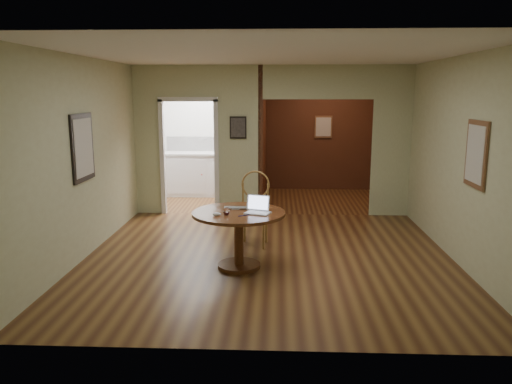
{
  "coord_description": "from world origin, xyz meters",
  "views": [
    {
      "loc": [
        0.12,
        -6.51,
        2.22
      ],
      "look_at": [
        -0.16,
        -0.2,
        0.96
      ],
      "focal_mm": 35.0,
      "sensor_mm": 36.0,
      "label": 1
    }
  ],
  "objects_px": {
    "closed_laptop": "(236,209)",
    "open_laptop": "(258,208)",
    "chair": "(254,204)",
    "dining_table": "(239,226)"
  },
  "relations": [
    {
      "from": "open_laptop",
      "to": "closed_laptop",
      "type": "relative_size",
      "value": 1.15
    },
    {
      "from": "closed_laptop",
      "to": "chair",
      "type": "bearing_deg",
      "value": 74.41
    },
    {
      "from": "closed_laptop",
      "to": "open_laptop",
      "type": "bearing_deg",
      "value": -28.64
    },
    {
      "from": "open_laptop",
      "to": "closed_laptop",
      "type": "bearing_deg",
      "value": 172.85
    },
    {
      "from": "dining_table",
      "to": "open_laptop",
      "type": "distance_m",
      "value": 0.35
    },
    {
      "from": "open_laptop",
      "to": "closed_laptop",
      "type": "height_order",
      "value": "open_laptop"
    },
    {
      "from": "dining_table",
      "to": "closed_laptop",
      "type": "bearing_deg",
      "value": 111.95
    },
    {
      "from": "dining_table",
      "to": "chair",
      "type": "xyz_separation_m",
      "value": [
        0.15,
        1.02,
        0.06
      ]
    },
    {
      "from": "dining_table",
      "to": "open_laptop",
      "type": "relative_size",
      "value": 3.37
    },
    {
      "from": "chair",
      "to": "closed_laptop",
      "type": "relative_size",
      "value": 3.56
    }
  ]
}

